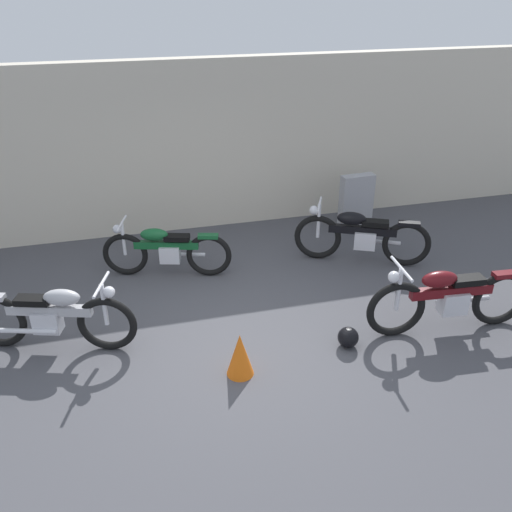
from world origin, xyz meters
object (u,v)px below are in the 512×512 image
(motorcycle_silver, at_px, (52,317))
(motorcycle_green, at_px, (166,250))
(motorcycle_black, at_px, (361,236))
(stone_marker, at_px, (356,203))
(helmet, at_px, (348,337))
(traffic_cone, at_px, (240,355))
(motorcycle_maroon, at_px, (449,298))

(motorcycle_silver, bearing_deg, motorcycle_green, 61.67)
(motorcycle_silver, distance_m, motorcycle_black, 4.74)
(stone_marker, relative_size, motorcycle_black, 0.52)
(helmet, height_order, traffic_cone, traffic_cone)
(traffic_cone, height_order, motorcycle_silver, motorcycle_silver)
(motorcycle_silver, xyz_separation_m, motorcycle_maroon, (4.89, -0.88, 0.02))
(motorcycle_black, relative_size, motorcycle_maroon, 0.89)
(helmet, relative_size, motorcycle_silver, 0.13)
(helmet, bearing_deg, motorcycle_maroon, 0.86)
(helmet, height_order, motorcycle_silver, motorcycle_silver)
(stone_marker, bearing_deg, motorcycle_green, -166.69)
(helmet, relative_size, motorcycle_black, 0.13)
(stone_marker, xyz_separation_m, motorcycle_green, (-3.48, -0.82, -0.09))
(traffic_cone, height_order, motorcycle_black, motorcycle_black)
(stone_marker, bearing_deg, motorcycle_maroon, -92.48)
(stone_marker, bearing_deg, helmet, -114.96)
(stone_marker, bearing_deg, motorcycle_silver, -155.14)
(motorcycle_green, xyz_separation_m, motorcycle_maroon, (3.35, -2.39, 0.05))
(stone_marker, height_order, traffic_cone, stone_marker)
(motorcycle_maroon, bearing_deg, stone_marker, -87.85)
(motorcycle_green, xyz_separation_m, motorcycle_black, (3.05, -0.35, 0.04))
(stone_marker, height_order, motorcycle_silver, stone_marker)
(motorcycle_green, bearing_deg, motorcycle_maroon, 160.47)
(stone_marker, xyz_separation_m, motorcycle_black, (-0.43, -1.18, -0.05))
(traffic_cone, bearing_deg, stone_marker, 49.25)
(motorcycle_black, bearing_deg, traffic_cone, 67.02)
(motorcycle_green, relative_size, motorcycle_black, 0.97)
(motorcycle_green, bearing_deg, stone_marker, -150.73)
(helmet, xyz_separation_m, motorcycle_maroon, (1.36, 0.02, 0.35))
(helmet, distance_m, motorcycle_green, 3.13)
(stone_marker, height_order, motorcycle_black, stone_marker)
(motorcycle_silver, relative_size, motorcycle_black, 1.03)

